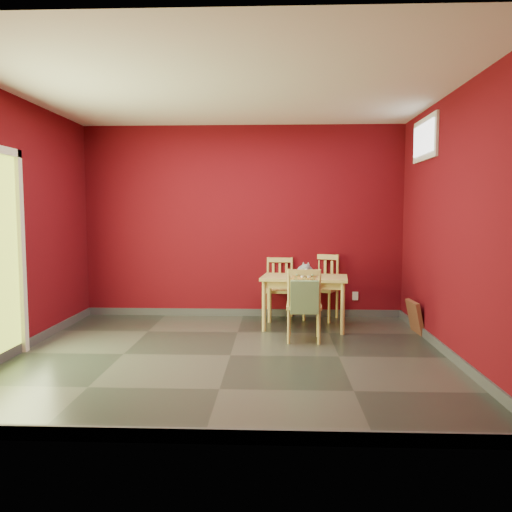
{
  "coord_description": "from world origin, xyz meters",
  "views": [
    {
      "loc": [
        0.47,
        -5.06,
        1.48
      ],
      "look_at": [
        0.25,
        0.45,
        1.0
      ],
      "focal_mm": 35.0,
      "sensor_mm": 36.0,
      "label": 1
    }
  ],
  "objects_px": {
    "dining_table": "(304,283)",
    "chair_far_left": "(279,288)",
    "tote_bag": "(304,297)",
    "chair_near": "(304,304)",
    "chair_far_right": "(322,286)",
    "cat": "(305,268)",
    "picture_frame": "(415,317)"
  },
  "relations": [
    {
      "from": "dining_table",
      "to": "chair_far_left",
      "type": "relative_size",
      "value": 1.35
    },
    {
      "from": "dining_table",
      "to": "tote_bag",
      "type": "xyz_separation_m",
      "value": [
        -0.05,
        -0.86,
        -0.04
      ]
    },
    {
      "from": "chair_far_left",
      "to": "chair_near",
      "type": "relative_size",
      "value": 1.0
    },
    {
      "from": "chair_near",
      "to": "tote_bag",
      "type": "relative_size",
      "value": 1.97
    },
    {
      "from": "dining_table",
      "to": "chair_near",
      "type": "bearing_deg",
      "value": -93.6
    },
    {
      "from": "dining_table",
      "to": "chair_far_right",
      "type": "relative_size",
      "value": 1.27
    },
    {
      "from": "tote_bag",
      "to": "cat",
      "type": "distance_m",
      "value": 0.85
    },
    {
      "from": "dining_table",
      "to": "chair_far_right",
      "type": "bearing_deg",
      "value": 64.75
    },
    {
      "from": "chair_far_left",
      "to": "cat",
      "type": "xyz_separation_m",
      "value": [
        0.33,
        -0.64,
        0.34
      ]
    },
    {
      "from": "chair_near",
      "to": "dining_table",
      "type": "bearing_deg",
      "value": 86.4
    },
    {
      "from": "dining_table",
      "to": "chair_far_right",
      "type": "height_order",
      "value": "chair_far_right"
    },
    {
      "from": "chair_far_left",
      "to": "picture_frame",
      "type": "height_order",
      "value": "chair_far_left"
    },
    {
      "from": "dining_table",
      "to": "picture_frame",
      "type": "xyz_separation_m",
      "value": [
        1.35,
        -0.19,
        -0.39
      ]
    },
    {
      "from": "dining_table",
      "to": "picture_frame",
      "type": "bearing_deg",
      "value": -7.93
    },
    {
      "from": "chair_near",
      "to": "picture_frame",
      "type": "distance_m",
      "value": 1.49
    },
    {
      "from": "chair_near",
      "to": "picture_frame",
      "type": "relative_size",
      "value": 2.11
    },
    {
      "from": "picture_frame",
      "to": "dining_table",
      "type": "bearing_deg",
      "value": 172.07
    },
    {
      "from": "chair_far_right",
      "to": "tote_bag",
      "type": "bearing_deg",
      "value": -102.61
    },
    {
      "from": "picture_frame",
      "to": "cat",
      "type": "bearing_deg",
      "value": 173.77
    },
    {
      "from": "dining_table",
      "to": "chair_near",
      "type": "height_order",
      "value": "chair_near"
    },
    {
      "from": "chair_far_right",
      "to": "cat",
      "type": "relative_size",
      "value": 2.15
    },
    {
      "from": "cat",
      "to": "picture_frame",
      "type": "bearing_deg",
      "value": 14.14
    },
    {
      "from": "chair_far_left",
      "to": "tote_bag",
      "type": "xyz_separation_m",
      "value": [
        0.28,
        -1.46,
        0.12
      ]
    },
    {
      "from": "chair_near",
      "to": "chair_far_right",
      "type": "bearing_deg",
      "value": 75.63
    },
    {
      "from": "chair_near",
      "to": "cat",
      "type": "height_order",
      "value": "cat"
    },
    {
      "from": "chair_far_right",
      "to": "cat",
      "type": "xyz_separation_m",
      "value": [
        -0.27,
        -0.63,
        0.32
      ]
    },
    {
      "from": "chair_near",
      "to": "cat",
      "type": "relative_size",
      "value": 2.04
    },
    {
      "from": "chair_near",
      "to": "picture_frame",
      "type": "xyz_separation_m",
      "value": [
        1.39,
        0.47,
        -0.24
      ]
    },
    {
      "from": "chair_far_left",
      "to": "picture_frame",
      "type": "bearing_deg",
      "value": -25.05
    },
    {
      "from": "chair_far_right",
      "to": "tote_bag",
      "type": "relative_size",
      "value": 2.07
    },
    {
      "from": "chair_far_right",
      "to": "dining_table",
      "type": "bearing_deg",
      "value": -115.25
    },
    {
      "from": "chair_far_right",
      "to": "chair_near",
      "type": "height_order",
      "value": "chair_far_right"
    }
  ]
}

